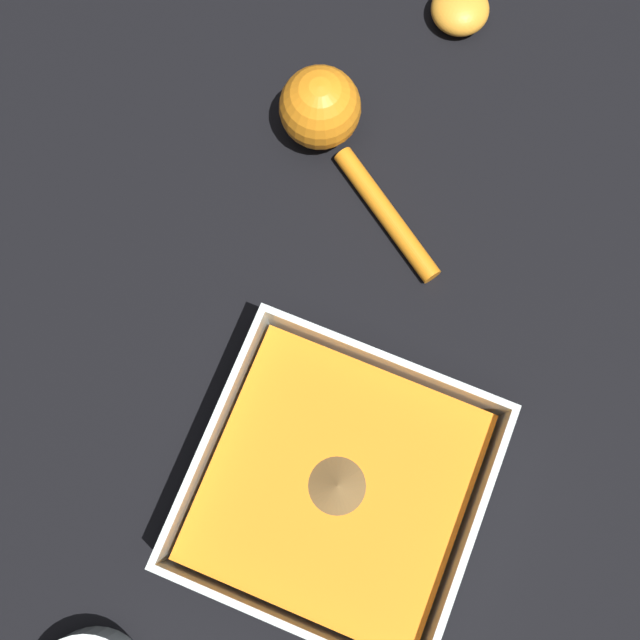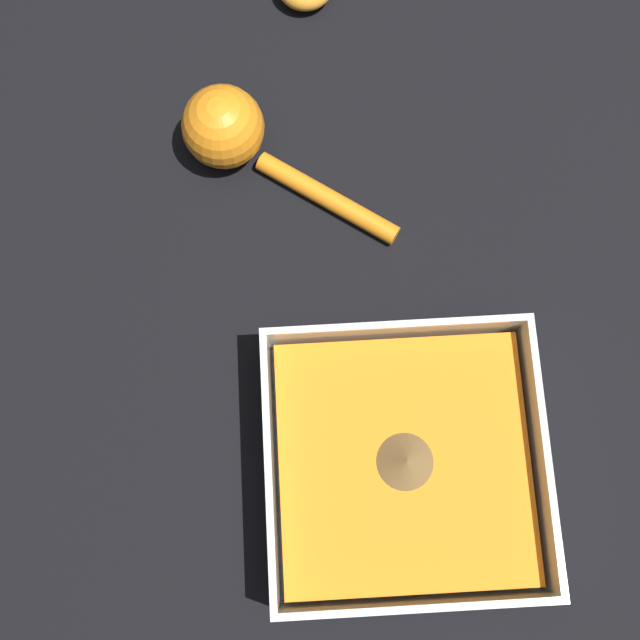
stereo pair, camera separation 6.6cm
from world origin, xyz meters
The scene contains 4 objects.
ground_plane centered at (0.00, 0.00, 0.00)m, with size 4.00×4.00×0.00m, color black.
square_dish centered at (0.02, 0.01, 0.03)m, with size 0.23×0.23×0.07m.
lemon_squeezer centered at (-0.30, -0.12, 0.04)m, with size 0.15×0.20×0.08m.
lemon_half centered at (-0.47, -0.05, 0.02)m, with size 0.06×0.06×0.03m.
Camera 1 is at (0.03, 0.00, 0.68)m, focal length 42.00 mm.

